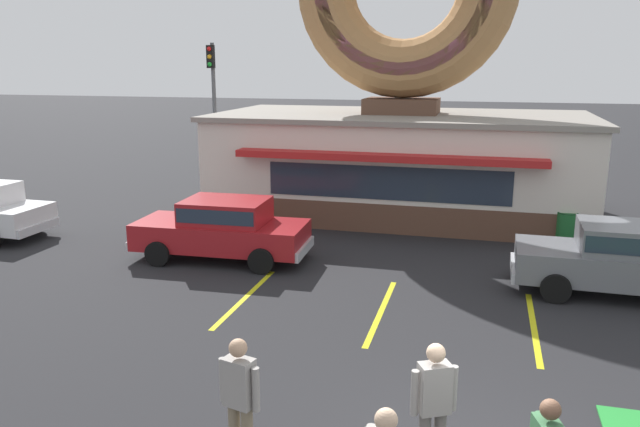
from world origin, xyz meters
name	(u,v)px	position (x,y,z in m)	size (l,w,h in m)	color
donut_shop_building	(402,102)	(-2.84, 13.94, 3.74)	(12.30, 6.75, 10.96)	brown
car_grey	(624,257)	(2.99, 7.29, 0.87)	(4.59, 2.04, 1.60)	slate
car_red	(223,227)	(-6.51, 7.44, 0.87)	(4.62, 2.11, 1.60)	maroon
pedestrian_blue_sweater_man	(240,397)	(-2.83, -0.49, 0.97)	(0.58, 0.33, 1.74)	#7F7056
pedestrian_leather_jacket_man	(434,403)	(-0.50, -0.04, 0.98)	(0.54, 0.39, 1.76)	slate
trash_bin	(566,228)	(2.25, 11.06, 0.50)	(0.57, 0.57, 0.97)	#1E662D
traffic_light_pole	(213,95)	(-10.99, 17.01, 3.71)	(0.28, 0.47, 5.80)	#595B60
parking_stripe_far_left	(245,297)	(-4.95, 5.00, 0.00)	(0.12, 3.60, 0.01)	yellow
parking_stripe_left	(381,311)	(-1.95, 5.00, 0.00)	(0.12, 3.60, 0.01)	yellow
parking_stripe_mid_left	(534,326)	(1.05, 5.00, 0.00)	(0.12, 3.60, 0.01)	yellow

